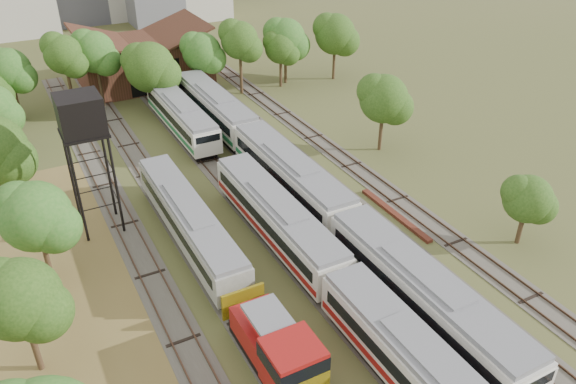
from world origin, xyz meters
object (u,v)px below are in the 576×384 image
railcar_green_set (291,177)px  shunter_locomotive (279,352)px  water_tower (81,119)px  railcar_red_set (339,286)px

railcar_green_set → shunter_locomotive: (-10.00, -17.17, -0.17)m
shunter_locomotive → water_tower: (-5.65, 20.09, 7.60)m
shunter_locomotive → railcar_red_set: bearing=27.4°
railcar_red_set → shunter_locomotive: size_ratio=4.27×
railcar_green_set → water_tower: water_tower is taller
shunter_locomotive → water_tower: bearing=105.7°
railcar_green_set → water_tower: 17.57m
shunter_locomotive → water_tower: 22.21m
railcar_red_set → railcar_green_set: size_ratio=0.66×
railcar_green_set → shunter_locomotive: 19.87m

